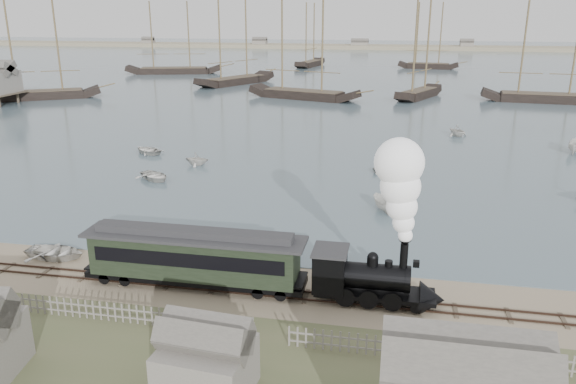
# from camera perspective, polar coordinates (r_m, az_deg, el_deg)

# --- Properties ---
(ground) EXTENTS (600.00, 600.00, 0.00)m
(ground) POSITION_cam_1_polar(r_m,az_deg,el_deg) (38.25, -5.16, -8.48)
(ground) COLOR tan
(ground) RESTS_ON ground
(harbor_water) EXTENTS (600.00, 336.00, 0.06)m
(harbor_water) POSITION_cam_1_polar(r_m,az_deg,el_deg) (203.80, 8.48, 12.86)
(harbor_water) COLOR #465B64
(harbor_water) RESTS_ON ground
(rail_track) EXTENTS (120.00, 1.80, 0.16)m
(rail_track) POSITION_cam_1_polar(r_m,az_deg,el_deg) (36.53, -6.04, -9.78)
(rail_track) COLOR #35251D
(rail_track) RESTS_ON ground
(picket_fence_west) EXTENTS (19.00, 0.10, 1.20)m
(picket_fence_west) POSITION_cam_1_polar(r_m,az_deg,el_deg) (34.97, -18.99, -12.15)
(picket_fence_west) COLOR slate
(picket_fence_west) RESTS_ON ground
(picket_fence_east) EXTENTS (15.00, 0.10, 1.20)m
(picket_fence_east) POSITION_cam_1_polar(r_m,az_deg,el_deg) (30.58, 14.65, -16.39)
(picket_fence_east) COLOR slate
(picket_fence_east) RESTS_ON ground
(far_spit) EXTENTS (500.00, 20.00, 1.80)m
(far_spit) POSITION_cam_1_polar(r_m,az_deg,el_deg) (283.54, 9.36, 14.15)
(far_spit) COLOR tan
(far_spit) RESTS_ON ground
(locomotive) EXTENTS (7.91, 2.95, 9.86)m
(locomotive) POSITION_cam_1_polar(r_m,az_deg,el_deg) (33.24, 10.48, -4.32)
(locomotive) COLOR black
(locomotive) RESTS_ON ground
(passenger_coach) EXTENTS (14.26, 2.75, 3.46)m
(passenger_coach) POSITION_cam_1_polar(r_m,az_deg,el_deg) (36.26, -9.49, -6.38)
(passenger_coach) COLOR black
(passenger_coach) RESTS_ON ground
(beached_dinghy) EXTENTS (3.26, 4.47, 0.91)m
(beached_dinghy) POSITION_cam_1_polar(r_m,az_deg,el_deg) (43.87, -22.56, -5.65)
(beached_dinghy) COLOR silver
(beached_dinghy) RESTS_ON ground
(rowboat_0) EXTENTS (4.95, 5.25, 0.88)m
(rowboat_0) POSITION_cam_1_polar(r_m,az_deg,el_deg) (60.58, -13.40, 1.60)
(rowboat_0) COLOR silver
(rowboat_0) RESTS_ON harbor_water
(rowboat_1) EXTENTS (2.61, 2.98, 1.50)m
(rowboat_1) POSITION_cam_1_polar(r_m,az_deg,el_deg) (65.47, -9.24, 3.34)
(rowboat_1) COLOR silver
(rowboat_1) RESTS_ON harbor_water
(rowboat_2) EXTENTS (3.45, 2.45, 1.25)m
(rowboat_2) POSITION_cam_1_polar(r_m,az_deg,el_deg) (50.33, 9.61, -1.25)
(rowboat_2) COLOR silver
(rowboat_2) RESTS_ON harbor_water
(rowboat_3) EXTENTS (3.54, 4.33, 0.79)m
(rowboat_3) POSITION_cam_1_polar(r_m,az_deg,el_deg) (62.18, 10.37, 2.17)
(rowboat_3) COLOR silver
(rowboat_3) RESTS_ON harbor_water
(rowboat_5) EXTENTS (4.26, 2.84, 1.54)m
(rowboat_5) POSITION_cam_1_polar(r_m,az_deg,el_deg) (79.25, 27.11, 4.14)
(rowboat_5) COLOR silver
(rowboat_5) RESTS_ON harbor_water
(rowboat_6) EXTENTS (4.69, 5.12, 0.87)m
(rowboat_6) POSITION_cam_1_polar(r_m,az_deg,el_deg) (72.45, -14.05, 4.18)
(rowboat_6) COLOR silver
(rowboat_6) RESTS_ON harbor_water
(rowboat_7) EXTENTS (4.22, 4.11, 1.69)m
(rowboat_7) POSITION_cam_1_polar(r_m,az_deg,el_deg) (83.50, 16.83, 6.00)
(rowboat_7) COLOR silver
(rowboat_7) RESTS_ON harbor_water
(schooner_0) EXTENTS (21.70, 15.88, 20.00)m
(schooner_0) POSITION_cam_1_polar(r_m,az_deg,el_deg) (125.19, -24.16, 13.17)
(schooner_0) COLOR black
(schooner_0) RESTS_ON harbor_water
(schooner_1) EXTENTS (15.84, 23.66, 20.00)m
(schooner_1) POSITION_cam_1_polar(r_m,az_deg,el_deg) (140.08, -5.44, 14.92)
(schooner_1) COLOR black
(schooner_1) RESTS_ON harbor_water
(schooner_2) EXTENTS (24.05, 12.27, 20.00)m
(schooner_2) POSITION_cam_1_polar(r_m,az_deg,el_deg) (115.23, 1.62, 14.39)
(schooner_2) COLOR black
(schooner_2) RESTS_ON harbor_water
(schooner_3) EXTENTS (10.53, 17.06, 20.00)m
(schooner_3) POSITION_cam_1_polar(r_m,az_deg,el_deg) (118.94, 13.47, 14.03)
(schooner_3) COLOR black
(schooner_3) RESTS_ON harbor_water
(schooner_4) EXTENTS (24.39, 7.80, 20.00)m
(schooner_4) POSITION_cam_1_polar(r_m,az_deg,el_deg) (121.45, 25.24, 12.94)
(schooner_4) COLOR black
(schooner_4) RESTS_ON harbor_water
(schooner_6) EXTENTS (27.62, 13.04, 20.00)m
(schooner_6) POSITION_cam_1_polar(r_m,az_deg,el_deg) (167.74, -11.70, 15.11)
(schooner_6) COLOR black
(schooner_6) RESTS_ON harbor_water
(schooner_7) EXTENTS (7.95, 19.44, 20.00)m
(schooner_7) POSITION_cam_1_polar(r_m,az_deg,el_deg) (186.82, 2.30, 15.68)
(schooner_7) COLOR black
(schooner_7) RESTS_ON harbor_water
(schooner_8) EXTENTS (18.63, 6.40, 20.00)m
(schooner_8) POSITION_cam_1_polar(r_m,az_deg,el_deg) (184.36, 14.25, 15.15)
(schooner_8) COLOR black
(schooner_8) RESTS_ON harbor_water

